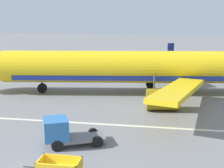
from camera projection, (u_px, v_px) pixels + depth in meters
apron_stripe at (86, 123)px, 28.99m from camera, size 120.00×0.36×0.01m
airplane at (140, 68)px, 38.56m from camera, size 37.62×30.32×11.34m
baggage_cart_second_in_row at (59, 167)px, 19.71m from camera, size 3.55×1.41×1.07m
service_truck_beside_carts at (63, 131)px, 24.03m from camera, size 4.77×3.52×2.10m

